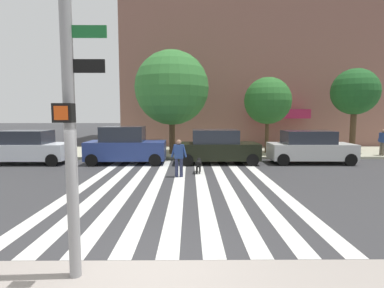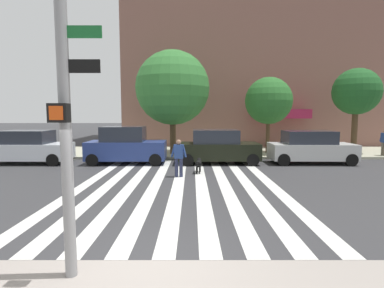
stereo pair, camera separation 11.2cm
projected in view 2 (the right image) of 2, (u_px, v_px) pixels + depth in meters
The scene contains 14 objects.
ground_plane at pixel (171, 184), 11.72m from camera, with size 160.00×160.00×0.00m, color #353538.
sidewalk_far at pixel (181, 152), 21.08m from camera, with size 80.00×6.00×0.15m, color #AFAF95.
crosswalk_stripes at pixel (179, 184), 11.72m from camera, with size 7.65×12.24×0.01m.
apartment_block at pixel (270, 15), 30.54m from camera, with size 27.10×16.97×25.52m.
traffic_light_pole at pixel (62, 61), 4.43m from camera, with size 0.74×0.46×5.80m.
parked_car_near_curb at pixel (29, 147), 16.56m from camera, with size 4.28×1.98×1.84m.
parked_car_behind_first at pixel (126, 146), 16.54m from camera, with size 4.29×2.06×2.06m.
parked_car_third_in_line at pixel (218, 147), 16.55m from camera, with size 4.40×1.99×1.87m.
parked_car_fourth_in_line at pixel (311, 148), 16.55m from camera, with size 4.54×2.00×1.82m.
street_tree_nearest at pixel (173, 88), 19.16m from camera, with size 4.74×4.74×6.63m.
street_tree_middle at pixel (269, 101), 19.72m from camera, with size 3.09×3.09×5.01m.
street_tree_further at pixel (357, 92), 19.85m from camera, with size 3.07×3.07×5.61m.
pedestrian_dog_walker at pixel (179, 156), 12.98m from camera, with size 0.71×0.27×1.64m.
dog_on_leash at pixel (199, 163), 13.97m from camera, with size 0.32×1.13×0.65m.
Camera 2 is at (0.81, -5.08, 2.73)m, focal length 28.02 mm.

